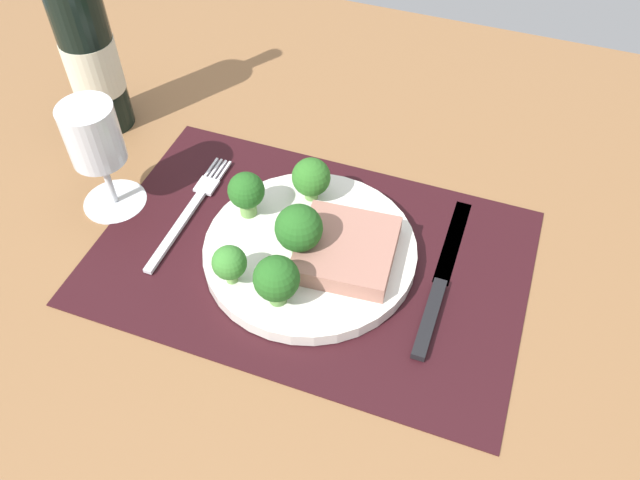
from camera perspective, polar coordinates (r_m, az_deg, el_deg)
The scene contains 13 objects.
ground_plane at distance 72.55cm, azimuth -0.87°, elevation -2.28°, with size 140.00×110.00×3.00cm, color brown.
placemat at distance 71.27cm, azimuth -0.88°, elevation -1.45°, with size 47.42×31.39×0.30cm, color black.
plate at distance 70.54cm, azimuth -0.89°, elevation -0.96°, with size 23.50×23.50×1.60cm, color silver.
steak at distance 68.37cm, azimuth 2.42°, elevation -0.69°, with size 10.18×10.44×2.22cm, color #9E6B5B.
broccoli_back_left at distance 72.90cm, azimuth -0.79°, elevation 5.59°, with size 4.46×4.46×5.42cm.
broccoli_front_edge at distance 66.06cm, azimuth -1.91°, elevation 0.99°, with size 5.07×5.07×6.80cm.
broccoli_center at distance 71.33cm, azimuth -6.59°, elevation 4.29°, with size 4.15×4.15×5.67cm.
broccoli_near_steak at distance 65.40cm, azimuth -8.09°, elevation -2.05°, with size 3.62×3.62×4.72cm.
broccoli_near_fork at distance 62.87cm, azimuth -3.91°, elevation -3.52°, with size 4.69×4.69×5.90cm.
fork at distance 76.98cm, azimuth -11.54°, elevation 2.63°, with size 2.40×19.20×0.50cm.
knife at distance 69.31cm, azimuth 10.60°, elevation -4.04°, with size 1.80×23.00×0.80cm.
wine_bottle at distance 87.19cm, azimuth -19.82°, elevation 15.20°, with size 6.71×6.71×28.51cm.
wine_glass at distance 75.14cm, azimuth -19.30°, elevation 8.38°, with size 7.49×7.49×13.98cm.
Camera 1 is at (16.56, -42.24, 55.11)cm, focal length 35.85 mm.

